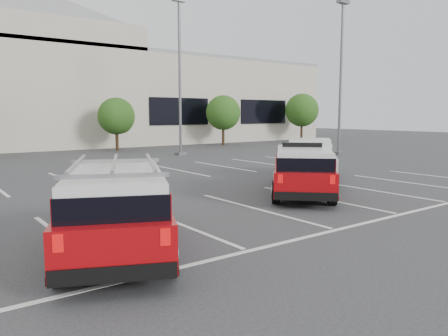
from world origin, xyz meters
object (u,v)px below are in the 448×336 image
(tree_far_right, at_px, (302,111))
(ladder_suv, at_px, (117,217))
(convention_building, at_px, (17,91))
(tree_right, at_px, (224,114))
(light_pole_mid, at_px, (180,77))
(light_pole_right, at_px, (341,78))
(white_pickup, at_px, (309,164))
(fire_chief_suv, at_px, (302,174))
(tree_mid_right, at_px, (117,117))

(tree_far_right, height_order, ladder_suv, tree_far_right)
(convention_building, height_order, tree_far_right, convention_building)
(tree_right, bearing_deg, light_pole_mid, -143.23)
(tree_far_right, distance_m, light_pole_right, 15.24)
(tree_right, relative_size, tree_far_right, 0.91)
(tree_far_right, relative_size, light_pole_right, 0.47)
(tree_right, relative_size, light_pole_mid, 0.43)
(white_pickup, relative_size, ladder_suv, 1.04)
(tree_far_right, xyz_separation_m, ladder_suv, (-29.96, -23.50, -2.29))
(convention_building, xyz_separation_m, ladder_suv, (-5.05, -33.32, -3.97))
(convention_building, bearing_deg, fire_chief_suv, -85.50)
(tree_mid_right, distance_m, tree_right, 10.00)
(tree_far_right, distance_m, light_pole_mid, 19.19)
(light_pole_mid, xyz_separation_m, fire_chief_suv, (-4.37, -15.24, -4.47))
(tree_right, bearing_deg, convention_building, 146.63)
(tree_far_right, bearing_deg, ladder_suv, -141.89)
(tree_far_right, height_order, light_pole_mid, light_pole_mid)
(white_pickup, bearing_deg, tree_far_right, 90.88)
(light_pole_mid, relative_size, light_pole_right, 1.00)
(light_pole_right, bearing_deg, tree_mid_right, 132.17)
(light_pole_mid, height_order, light_pole_right, same)
(tree_right, height_order, light_pole_right, light_pole_right)
(tree_mid_right, bearing_deg, light_pole_right, -47.83)
(tree_mid_right, distance_m, fire_chief_suv, 21.50)
(light_pole_mid, xyz_separation_m, ladder_suv, (-11.87, -17.45, -4.44))
(ladder_suv, bearing_deg, light_pole_right, 52.74)
(light_pole_right, xyz_separation_m, fire_chief_suv, (-13.37, -9.24, -4.47))
(fire_chief_suv, bearing_deg, ladder_suv, -119.66)
(convention_building, bearing_deg, light_pole_mid, -66.74)
(light_pole_right, relative_size, white_pickup, 1.92)
(white_pickup, bearing_deg, tree_mid_right, 137.84)
(tree_far_right, bearing_deg, light_pole_mid, -161.52)
(tree_mid_right, relative_size, ladder_suv, 0.78)
(convention_building, bearing_deg, light_pole_right, -54.11)
(convention_building, distance_m, tree_far_right, 26.83)
(tree_far_right, relative_size, light_pole_mid, 0.47)
(convention_building, relative_size, light_pole_right, 5.86)
(light_pole_mid, distance_m, white_pickup, 13.84)
(light_pole_right, xyz_separation_m, ladder_suv, (-20.87, -11.45, -4.44))
(light_pole_right, bearing_deg, ladder_suv, -151.24)
(tree_far_right, distance_m, ladder_suv, 38.14)
(light_pole_mid, height_order, white_pickup, light_pole_mid)
(convention_building, xyz_separation_m, light_pole_mid, (6.82, -15.86, 0.47))
(tree_mid_right, relative_size, light_pole_right, 0.39)
(tree_far_right, height_order, white_pickup, tree_far_right)
(light_pole_mid, bearing_deg, white_pickup, -96.84)
(tree_right, relative_size, light_pole_right, 0.43)
(ladder_suv, bearing_deg, fire_chief_suv, 40.42)
(convention_building, xyz_separation_m, light_pole_right, (15.82, -21.86, 0.47))
(fire_chief_suv, bearing_deg, tree_mid_right, 127.30)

